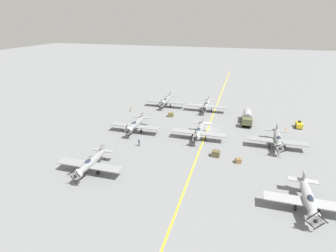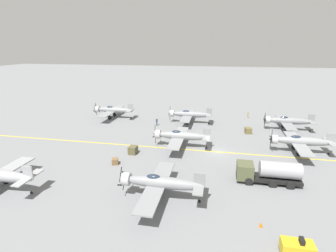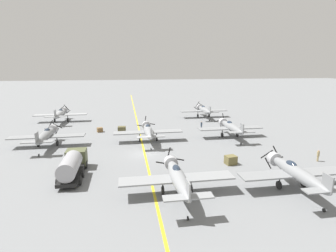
{
  "view_description": "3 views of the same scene",
  "coord_description": "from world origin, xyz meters",
  "px_view_note": "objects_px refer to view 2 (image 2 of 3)",
  "views": [
    {
      "loc": [
        -7.17,
        60.07,
        25.52
      ],
      "look_at": [
        7.67,
        8.84,
        3.56
      ],
      "focal_mm": 28.0,
      "sensor_mm": 36.0,
      "label": 1
    },
    {
      "loc": [
        -41.62,
        -0.45,
        16.94
      ],
      "look_at": [
        0.7,
        8.17,
        3.82
      ],
      "focal_mm": 28.0,
      "sensor_mm": 36.0,
      "label": 2
    },
    {
      "loc": [
        -2.64,
        -38.11,
        13.25
      ],
      "look_at": [
        4.56,
        5.62,
        2.83
      ],
      "focal_mm": 28.0,
      "sensor_mm": 36.0,
      "label": 3
    }
  ],
  "objects_px": {
    "fuel_tanker": "(268,172)",
    "ground_crew_inspecting": "(248,114)",
    "traffic_cone": "(261,225)",
    "airplane_near_center": "(300,141)",
    "tow_tractor": "(297,248)",
    "supply_crate_by_tanker": "(133,150)",
    "supply_crate_outboard": "(248,130)",
    "airplane_far_right": "(113,110)",
    "supply_crate_mid_lane": "(115,161)",
    "airplane_near_right": "(288,121)",
    "airplane_mid_center": "(180,136)",
    "airplane_mid_left": "(160,183)",
    "airplane_mid_right": "(189,114)",
    "ground_crew_walking": "(157,121)"
  },
  "relations": [
    {
      "from": "airplane_mid_center",
      "to": "airplane_far_right",
      "type": "bearing_deg",
      "value": 42.52
    },
    {
      "from": "airplane_far_right",
      "to": "airplane_mid_center",
      "type": "xyz_separation_m",
      "value": [
        -15.97,
        -19.28,
        0.0
      ]
    },
    {
      "from": "airplane_far_right",
      "to": "airplane_near_center",
      "type": "distance_m",
      "value": 41.72
    },
    {
      "from": "airplane_near_center",
      "to": "supply_crate_by_tanker",
      "type": "distance_m",
      "value": 27.59
    },
    {
      "from": "fuel_tanker",
      "to": "supply_crate_mid_lane",
      "type": "distance_m",
      "value": 21.64
    },
    {
      "from": "airplane_far_right",
      "to": "supply_crate_mid_lane",
      "type": "bearing_deg",
      "value": -164.31
    },
    {
      "from": "fuel_tanker",
      "to": "ground_crew_inspecting",
      "type": "bearing_deg",
      "value": -0.43
    },
    {
      "from": "fuel_tanker",
      "to": "supply_crate_outboard",
      "type": "distance_m",
      "value": 20.49
    },
    {
      "from": "airplane_near_right",
      "to": "traffic_cone",
      "type": "bearing_deg",
      "value": 161.02
    },
    {
      "from": "airplane_mid_left",
      "to": "airplane_mid_right",
      "type": "bearing_deg",
      "value": -5.02
    },
    {
      "from": "ground_crew_inspecting",
      "to": "supply_crate_mid_lane",
      "type": "relative_size",
      "value": 1.56
    },
    {
      "from": "airplane_near_right",
      "to": "ground_crew_inspecting",
      "type": "relative_size",
      "value": 7.25
    },
    {
      "from": "supply_crate_mid_lane",
      "to": "supply_crate_outboard",
      "type": "height_order",
      "value": "supply_crate_outboard"
    },
    {
      "from": "airplane_near_center",
      "to": "airplane_mid_left",
      "type": "distance_m",
      "value": 26.53
    },
    {
      "from": "supply_crate_mid_lane",
      "to": "supply_crate_outboard",
      "type": "relative_size",
      "value": 0.74
    },
    {
      "from": "airplane_near_right",
      "to": "airplane_mid_right",
      "type": "bearing_deg",
      "value": 82.82
    },
    {
      "from": "airplane_mid_center",
      "to": "traffic_cone",
      "type": "bearing_deg",
      "value": -158.47
    },
    {
      "from": "supply_crate_outboard",
      "to": "ground_crew_inspecting",
      "type": "bearing_deg",
      "value": -4.35
    },
    {
      "from": "supply_crate_outboard",
      "to": "airplane_mid_right",
      "type": "bearing_deg",
      "value": 67.62
    },
    {
      "from": "tow_tractor",
      "to": "fuel_tanker",
      "type": "bearing_deg",
      "value": 1.98
    },
    {
      "from": "airplane_mid_center",
      "to": "tow_tractor",
      "type": "relative_size",
      "value": 4.62
    },
    {
      "from": "airplane_mid_center",
      "to": "traffic_cone",
      "type": "height_order",
      "value": "airplane_mid_center"
    },
    {
      "from": "airplane_mid_left",
      "to": "tow_tractor",
      "type": "xyz_separation_m",
      "value": [
        -6.31,
        -13.29,
        -1.22
      ]
    },
    {
      "from": "airplane_mid_center",
      "to": "supply_crate_by_tanker",
      "type": "relative_size",
      "value": 7.93
    },
    {
      "from": "tow_tractor",
      "to": "supply_crate_by_tanker",
      "type": "distance_m",
      "value": 27.66
    },
    {
      "from": "airplane_near_center",
      "to": "airplane_near_right",
      "type": "xyz_separation_m",
      "value": [
        12.68,
        -0.77,
        -0.0
      ]
    },
    {
      "from": "supply_crate_by_tanker",
      "to": "airplane_far_right",
      "type": "bearing_deg",
      "value": 30.43
    },
    {
      "from": "airplane_far_right",
      "to": "airplane_mid_right",
      "type": "relative_size",
      "value": 1.0
    },
    {
      "from": "supply_crate_by_tanker",
      "to": "supply_crate_mid_lane",
      "type": "xyz_separation_m",
      "value": [
        -4.38,
        1.34,
        -0.19
      ]
    },
    {
      "from": "airplane_near_center",
      "to": "airplane_mid_left",
      "type": "relative_size",
      "value": 1.0
    },
    {
      "from": "tow_tractor",
      "to": "supply_crate_by_tanker",
      "type": "bearing_deg",
      "value": 48.38
    },
    {
      "from": "airplane_near_center",
      "to": "supply_crate_by_tanker",
      "type": "height_order",
      "value": "airplane_near_center"
    },
    {
      "from": "supply_crate_outboard",
      "to": "fuel_tanker",
      "type": "bearing_deg",
      "value": -178.04
    },
    {
      "from": "fuel_tanker",
      "to": "tow_tractor",
      "type": "height_order",
      "value": "fuel_tanker"
    },
    {
      "from": "airplane_far_right",
      "to": "supply_crate_by_tanker",
      "type": "relative_size",
      "value": 7.93
    },
    {
      "from": "airplane_far_right",
      "to": "airplane_near_right",
      "type": "xyz_separation_m",
      "value": [
        -2.05,
        -39.81,
        0.0
      ]
    },
    {
      "from": "airplane_far_right",
      "to": "ground_crew_walking",
      "type": "distance_m",
      "value": 12.86
    },
    {
      "from": "airplane_mid_right",
      "to": "ground_crew_inspecting",
      "type": "height_order",
      "value": "airplane_mid_right"
    },
    {
      "from": "ground_crew_inspecting",
      "to": "supply_crate_by_tanker",
      "type": "height_order",
      "value": "ground_crew_inspecting"
    },
    {
      "from": "ground_crew_walking",
      "to": "traffic_cone",
      "type": "height_order",
      "value": "ground_crew_walking"
    },
    {
      "from": "airplane_near_center",
      "to": "traffic_cone",
      "type": "bearing_deg",
      "value": 142.71
    },
    {
      "from": "airplane_mid_right",
      "to": "traffic_cone",
      "type": "relative_size",
      "value": 21.82
    },
    {
      "from": "airplane_mid_right",
      "to": "tow_tractor",
      "type": "distance_m",
      "value": 40.8
    },
    {
      "from": "tow_tractor",
      "to": "ground_crew_inspecting",
      "type": "height_order",
      "value": "tow_tractor"
    },
    {
      "from": "traffic_cone",
      "to": "airplane_near_center",
      "type": "bearing_deg",
      "value": -22.48
    },
    {
      "from": "traffic_cone",
      "to": "ground_crew_walking",
      "type": "bearing_deg",
      "value": 30.15
    },
    {
      "from": "airplane_far_right",
      "to": "supply_crate_by_tanker",
      "type": "distance_m",
      "value": 23.95
    },
    {
      "from": "airplane_near_right",
      "to": "fuel_tanker",
      "type": "xyz_separation_m",
      "value": [
        -24.27,
        7.46,
        -0.5
      ]
    },
    {
      "from": "airplane_mid_left",
      "to": "tow_tractor",
      "type": "bearing_deg",
      "value": -121.43
    },
    {
      "from": "airplane_near_right",
      "to": "ground_crew_inspecting",
      "type": "xyz_separation_m",
      "value": [
        8.68,
        7.21,
        -1.11
      ]
    }
  ]
}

